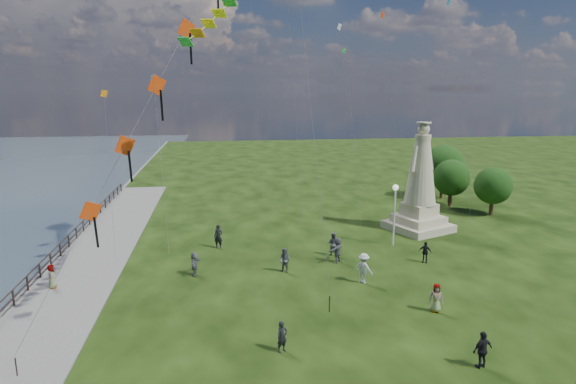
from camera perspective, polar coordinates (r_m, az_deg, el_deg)
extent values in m
cube|color=slate|center=(34.26, -27.54, -9.44)|extent=(0.30, 160.00, 0.60)
cube|color=slate|center=(31.63, -24.43, -10.41)|extent=(5.00, 60.00, 0.10)
cylinder|color=black|center=(30.47, -29.78, -10.90)|extent=(0.11, 0.11, 1.00)
cylinder|color=black|center=(32.20, -28.49, -9.56)|extent=(0.11, 0.11, 1.00)
cylinder|color=black|center=(33.96, -27.34, -8.35)|extent=(0.11, 0.11, 1.00)
cylinder|color=black|center=(35.74, -26.31, -7.25)|extent=(0.11, 0.11, 1.00)
cylinder|color=black|center=(37.54, -25.39, -6.26)|extent=(0.11, 0.11, 1.00)
cylinder|color=black|center=(39.36, -24.55, -5.36)|extent=(0.11, 0.11, 1.00)
cylinder|color=black|center=(41.20, -23.79, -4.54)|extent=(0.11, 0.11, 1.00)
cylinder|color=black|center=(43.06, -23.09, -3.79)|extent=(0.11, 0.11, 1.00)
cylinder|color=black|center=(44.92, -22.46, -3.10)|extent=(0.11, 0.11, 1.00)
cylinder|color=black|center=(46.80, -21.88, -2.47)|extent=(0.11, 0.11, 1.00)
cylinder|color=black|center=(48.69, -21.34, -1.88)|extent=(0.11, 0.11, 1.00)
cylinder|color=black|center=(50.58, -20.84, -1.34)|extent=(0.11, 0.11, 1.00)
cylinder|color=black|center=(52.49, -20.38, -0.83)|extent=(0.11, 0.11, 1.00)
cylinder|color=black|center=(54.40, -19.95, -0.37)|extent=(0.11, 0.11, 1.00)
cylinder|color=black|center=(56.31, -19.55, 0.07)|extent=(0.11, 0.11, 1.00)
cylinder|color=black|center=(58.24, -19.18, 0.48)|extent=(0.11, 0.11, 1.00)
cube|color=black|center=(33.80, -27.42, -7.58)|extent=(0.06, 52.00, 0.06)
cube|color=black|center=(33.94, -27.35, -8.27)|extent=(0.06, 52.00, 0.06)
cube|color=beige|center=(41.82, 15.15, -3.94)|extent=(5.77, 5.77, 0.63)
cube|color=beige|center=(41.66, 15.20, -3.11)|extent=(4.39, 4.39, 0.63)
cube|color=beige|center=(41.45, 15.26, -1.98)|extent=(3.02, 3.02, 1.05)
cylinder|color=beige|center=(40.45, 15.73, 6.28)|extent=(1.65, 1.65, 0.42)
sphere|color=beige|center=(40.40, 15.79, 7.19)|extent=(0.97, 0.97, 0.97)
cylinder|color=beige|center=(40.36, 15.83, 7.91)|extent=(1.16, 1.16, 0.11)
cylinder|color=silver|center=(36.82, 12.47, -2.99)|extent=(0.13, 0.13, 4.34)
sphere|color=white|center=(36.30, 12.63, 0.51)|extent=(0.43, 0.43, 0.43)
cylinder|color=#382314|center=(50.94, 18.65, -0.62)|extent=(0.36, 0.36, 1.81)
sphere|color=black|center=(50.55, 18.80, 1.62)|extent=(3.61, 3.61, 3.61)
cylinder|color=#382314|center=(48.84, 22.95, -1.53)|extent=(0.36, 0.36, 1.72)
sphere|color=black|center=(48.45, 23.14, 0.69)|extent=(3.44, 3.44, 3.44)
cylinder|color=#382314|center=(54.36, 17.75, 0.43)|extent=(0.36, 0.36, 2.21)
sphere|color=black|center=(53.93, 17.92, 3.01)|extent=(4.42, 4.42, 4.42)
imported|color=black|center=(22.48, -0.70, -16.78)|extent=(0.63, 0.56, 1.46)
imported|color=#595960|center=(31.13, -0.37, -8.12)|extent=(0.92, 0.88, 1.63)
imported|color=silver|center=(29.90, 8.96, -8.90)|extent=(1.29, 1.30, 1.87)
imported|color=black|center=(22.85, 22.07, -16.94)|extent=(1.06, 0.72, 1.65)
imported|color=#595960|center=(27.15, 17.15, -11.91)|extent=(0.85, 0.62, 1.56)
imported|color=#595960|center=(31.27, -11.00, -8.35)|extent=(0.92, 1.53, 1.54)
imported|color=black|center=(36.07, -8.25, -5.25)|extent=(0.76, 0.62, 1.79)
imported|color=#595960|center=(34.45, 5.37, -6.11)|extent=(0.95, 0.88, 1.67)
imported|color=black|center=(34.22, 15.93, -6.86)|extent=(0.95, 0.85, 1.46)
imported|color=#595960|center=(31.86, -26.19, -9.12)|extent=(0.54, 0.77, 1.45)
imported|color=#595960|center=(33.09, 5.87, -6.84)|extent=(1.60, 1.67, 1.74)
cylinder|color=black|center=(23.64, -29.51, -17.70)|extent=(0.06, 0.06, 0.90)
cube|color=#E6400D|center=(22.93, -22.35, -2.13)|extent=(0.87, 0.64, 1.03)
cube|color=black|center=(23.03, -21.79, -4.48)|extent=(0.10, 0.28, 1.48)
cube|color=#E6400D|center=(23.40, -18.75, 5.21)|extent=(0.87, 0.64, 1.03)
cube|color=black|center=(23.39, -18.20, 2.90)|extent=(0.10, 0.28, 1.48)
cube|color=#E6400D|center=(24.33, -15.27, 12.12)|extent=(0.87, 0.64, 1.03)
cube|color=black|center=(24.22, -14.75, 9.90)|extent=(0.10, 0.28, 1.48)
cube|color=#E6400D|center=(25.66, -11.95, 18.37)|extent=(0.87, 0.64, 1.03)
cube|color=black|center=(25.46, -11.45, 16.29)|extent=(0.10, 0.28, 1.48)
cylinder|color=black|center=(26.19, 4.94, -13.09)|extent=(0.06, 0.06, 0.90)
cube|color=green|center=(21.63, -6.98, 21.41)|extent=(0.67, 0.69, 0.26)
cube|color=#FAFF15|center=(21.02, -8.15, 20.23)|extent=(0.65, 0.69, 0.28)
cube|color=#FAFF15|center=(20.44, -9.39, 19.10)|extent=(0.64, 0.68, 0.29)
cube|color=orange|center=(19.88, -10.69, 18.03)|extent=(0.62, 0.67, 0.30)
cube|color=green|center=(19.36, -12.04, 17.02)|extent=(0.60, 0.66, 0.31)
cube|color=teal|center=(38.83, -15.64, 12.91)|extent=(0.51, 0.39, 0.57)
cylinder|color=#595959|center=(36.67, -14.80, 3.32)|extent=(1.02, 5.02, 12.37)
cube|color=silver|center=(42.38, 6.11, 18.90)|extent=(0.51, 0.39, 0.57)
cylinder|color=#595959|center=(39.92, 7.43, 7.36)|extent=(1.02, 5.02, 16.58)
cube|color=#E6400D|center=(47.67, 11.15, 19.90)|extent=(0.51, 0.39, 0.57)
cylinder|color=#595959|center=(45.09, 12.33, 8.73)|extent=(1.02, 5.02, 18.16)
cylinder|color=#595959|center=(47.28, -3.96, 15.09)|extent=(1.02, 5.02, 28.00)
cube|color=green|center=(52.03, 6.67, 16.32)|extent=(0.51, 0.39, 0.57)
cylinder|color=#595959|center=(49.75, 7.75, 7.60)|extent=(1.02, 5.02, 15.41)
cube|color=orange|center=(38.83, -20.97, 10.85)|extent=(0.51, 0.39, 0.57)
cylinder|color=#595959|center=(36.76, -20.38, 2.07)|extent=(1.02, 5.02, 11.21)
cylinder|color=#595959|center=(42.35, 0.67, 12.61)|extent=(1.02, 5.02, 23.79)
cube|color=teal|center=(47.32, 18.50, 20.53)|extent=(0.51, 0.39, 0.57)
cylinder|color=#595959|center=(44.78, 19.70, 8.78)|extent=(1.02, 5.02, 18.93)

